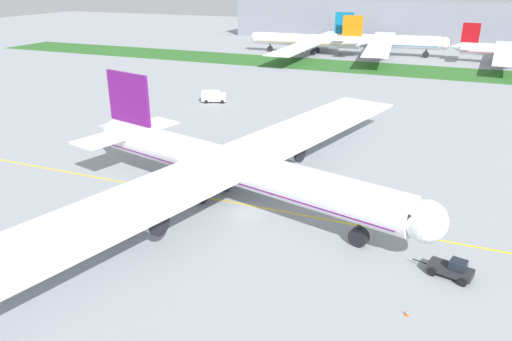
{
  "coord_description": "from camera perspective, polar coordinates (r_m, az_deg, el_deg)",
  "views": [
    {
      "loc": [
        23.61,
        -53.61,
        29.34
      ],
      "look_at": [
        -1.4,
        6.32,
        3.42
      ],
      "focal_mm": 34.4,
      "sensor_mm": 36.0,
      "label": 1
    }
  ],
  "objects": [
    {
      "name": "service_truck_baggage_loader",
      "position": [
        108.46,
        -15.08,
        6.16
      ],
      "size": [
        5.67,
        3.9,
        2.86
      ],
      "color": "white",
      "rests_on": "ground"
    },
    {
      "name": "parked_airliner_far_left",
      "position": [
        202.37,
        6.25,
        14.78
      ],
      "size": [
        50.45,
        80.7,
        15.27
      ],
      "color": "white",
      "rests_on": "ground"
    },
    {
      "name": "traffic_cone_near_nose",
      "position": [
        66.02,
        -26.31,
        -6.81
      ],
      "size": [
        0.36,
        0.36,
        0.58
      ],
      "color": "#F2590C",
      "rests_on": "ground"
    },
    {
      "name": "parked_airliner_far_right",
      "position": [
        197.36,
        27.38,
        12.22
      ],
      "size": [
        40.75,
        64.46,
        13.69
      ],
      "color": "white",
      "rests_on": "ground"
    },
    {
      "name": "parked_airliner_far_centre",
      "position": [
        202.14,
        14.69,
        14.29
      ],
      "size": [
        48.26,
        76.72,
        16.07
      ],
      "color": "white",
      "rests_on": "ground"
    },
    {
      "name": "airliner_foreground",
      "position": [
        66.41,
        -3.29,
        0.55
      ],
      "size": [
        56.68,
        93.52,
        15.75
      ],
      "color": "white",
      "rests_on": "ground"
    },
    {
      "name": "service_truck_fuel_bowser",
      "position": [
        122.66,
        -4.96,
        8.61
      ],
      "size": [
        6.3,
        4.17,
        2.95
      ],
      "color": "white",
      "rests_on": "ground"
    },
    {
      "name": "apron_taxi_line",
      "position": [
        67.11,
        -0.34,
        -4.16
      ],
      "size": [
        280.0,
        0.36,
        0.01
      ],
      "primitive_type": "cube",
      "color": "yellow",
      "rests_on": "ground"
    },
    {
      "name": "terminal_building",
      "position": [
        255.35,
        12.72,
        16.69
      ],
      "size": [
        129.11,
        20.0,
        18.0
      ],
      "primitive_type": "cube",
      "color": "gray",
      "rests_on": "ground"
    },
    {
      "name": "grass_median_strip",
      "position": [
        173.77,
        14.81,
        11.35
      ],
      "size": [
        320.0,
        24.0,
        0.1
      ],
      "primitive_type": "cube",
      "color": "#2D6628",
      "rests_on": "ground"
    },
    {
      "name": "traffic_cone_port_wing",
      "position": [
        49.22,
        17.15,
        -15.56
      ],
      "size": [
        0.36,
        0.36,
        0.58
      ],
      "color": "#F2590C",
      "rests_on": "ground"
    },
    {
      "name": "ground_plane",
      "position": [
        65.51,
        -1.0,
        -4.85
      ],
      "size": [
        600.0,
        600.0,
        0.0
      ],
      "primitive_type": "plane",
      "color": "#9399A0",
      "rests_on": "ground"
    },
    {
      "name": "ground_crew_wingwalker_port",
      "position": [
        64.7,
        11.76,
        -4.76
      ],
      "size": [
        0.27,
        0.55,
        1.57
      ],
      "color": "black",
      "rests_on": "ground"
    },
    {
      "name": "pushback_tug",
      "position": [
        55.75,
        21.82,
        -10.58
      ],
      "size": [
        6.29,
        3.23,
        2.12
      ],
      "color": "#26262B",
      "rests_on": "ground"
    }
  ]
}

